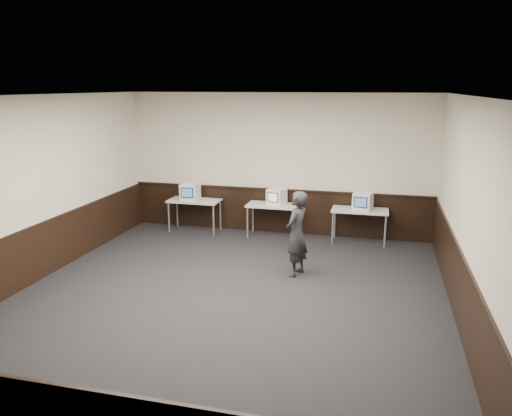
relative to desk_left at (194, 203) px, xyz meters
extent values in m
plane|color=black|center=(1.90, -3.60, -0.68)|extent=(8.00, 8.00, 0.00)
plane|color=white|center=(1.90, -3.60, 2.52)|extent=(8.00, 8.00, 0.00)
plane|color=silver|center=(1.90, 0.40, 0.92)|extent=(7.00, 0.00, 7.00)
plane|color=silver|center=(1.90, -7.60, 0.92)|extent=(7.00, 0.00, 7.00)
plane|color=silver|center=(-1.60, -3.60, 0.92)|extent=(0.00, 8.00, 8.00)
plane|color=silver|center=(5.40, -3.60, 0.92)|extent=(0.00, 8.00, 8.00)
cube|color=black|center=(1.90, 0.38, -0.18)|extent=(6.98, 0.04, 1.00)
cube|color=black|center=(-1.58, -3.60, -0.18)|extent=(0.04, 7.98, 1.00)
cube|color=black|center=(5.38, -3.60, -0.18)|extent=(0.04, 7.98, 1.00)
cube|color=black|center=(1.90, 0.36, 0.34)|extent=(6.98, 0.06, 0.04)
cube|color=beige|center=(0.00, 0.00, 0.05)|extent=(1.20, 0.60, 0.04)
cylinder|color=#999999|center=(-0.55, -0.25, -0.32)|extent=(0.04, 0.04, 0.71)
cylinder|color=#999999|center=(0.55, -0.25, -0.32)|extent=(0.04, 0.04, 0.71)
cylinder|color=#999999|center=(-0.55, 0.25, -0.32)|extent=(0.04, 0.04, 0.71)
cylinder|color=#999999|center=(0.55, 0.25, -0.32)|extent=(0.04, 0.04, 0.71)
cube|color=beige|center=(1.90, 0.00, 0.05)|extent=(1.20, 0.60, 0.04)
cylinder|color=#999999|center=(1.35, -0.25, -0.32)|extent=(0.04, 0.04, 0.71)
cylinder|color=#999999|center=(2.45, -0.25, -0.32)|extent=(0.04, 0.04, 0.71)
cylinder|color=#999999|center=(1.35, 0.25, -0.32)|extent=(0.04, 0.04, 0.71)
cylinder|color=#999999|center=(2.45, 0.25, -0.32)|extent=(0.04, 0.04, 0.71)
cube|color=beige|center=(3.80, 0.00, 0.05)|extent=(1.20, 0.60, 0.04)
cylinder|color=#999999|center=(3.25, -0.25, -0.32)|extent=(0.04, 0.04, 0.71)
cylinder|color=#999999|center=(4.35, -0.25, -0.32)|extent=(0.04, 0.04, 0.71)
cylinder|color=#999999|center=(3.25, 0.25, -0.32)|extent=(0.04, 0.04, 0.71)
cylinder|color=#999999|center=(4.35, 0.25, -0.32)|extent=(0.04, 0.04, 0.71)
cube|color=white|center=(-0.08, -0.04, 0.27)|extent=(0.41, 0.43, 0.40)
cube|color=black|center=(-0.07, -0.25, 0.29)|extent=(0.30, 0.02, 0.24)
cube|color=teal|center=(-0.07, -0.26, 0.29)|extent=(0.26, 0.01, 0.20)
cube|color=white|center=(1.96, 0.02, 0.25)|extent=(0.45, 0.46, 0.36)
cube|color=black|center=(1.91, -0.16, 0.27)|extent=(0.26, 0.09, 0.22)
cube|color=beige|center=(1.90, -0.17, 0.27)|extent=(0.23, 0.07, 0.18)
cube|color=white|center=(3.85, -0.03, 0.26)|extent=(0.45, 0.47, 0.38)
cube|color=black|center=(3.81, -0.23, 0.28)|extent=(0.28, 0.07, 0.23)
cube|color=teal|center=(3.81, -0.24, 0.28)|extent=(0.24, 0.05, 0.19)
imported|color=#232328|center=(2.79, -2.20, 0.10)|extent=(0.52, 0.65, 1.55)
camera|label=1|loc=(4.16, -10.65, 2.67)|focal=35.00mm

